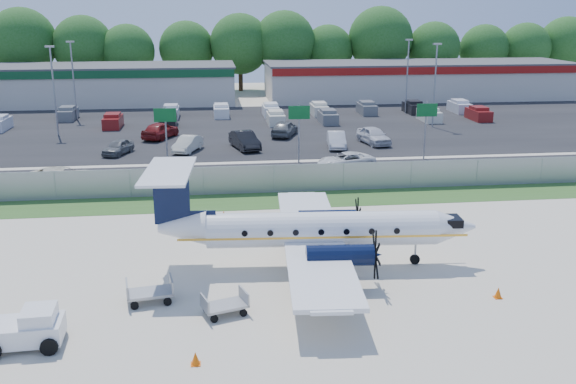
{
  "coord_description": "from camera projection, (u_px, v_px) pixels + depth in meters",
  "views": [
    {
      "loc": [
        -4.37,
        -29.68,
        12.56
      ],
      "look_at": [
        0.0,
        6.0,
        2.3
      ],
      "focal_mm": 40.0,
      "sensor_mm": 36.0,
      "label": 1
    }
  ],
  "objects": [
    {
      "name": "building_east",
      "position": [
        418.0,
        80.0,
        93.76
      ],
      "size": [
        44.4,
        12.4,
        5.24
      ],
      "color": "beige",
      "rests_on": "ground"
    },
    {
      "name": "parked_car_a",
      "position": [
        119.0,
        154.0,
        57.63
      ],
      "size": [
        2.83,
        4.24,
        1.34
      ],
      "primitive_type": "imported",
      "rotation": [
        0.0,
        0.0,
        -0.35
      ],
      "color": "#595B5E",
      "rests_on": "ground"
    },
    {
      "name": "grass_verge",
      "position": [
        277.0,
        200.0,
        43.73
      ],
      "size": [
        170.0,
        4.0,
        0.02
      ],
      "primitive_type": "cube",
      "color": "#2D561E",
      "rests_on": "ground"
    },
    {
      "name": "baggage_cart_far",
      "position": [
        225.0,
        305.0,
        27.27
      ],
      "size": [
        2.11,
        1.64,
        0.98
      ],
      "color": "gray",
      "rests_on": "ground"
    },
    {
      "name": "road_car_mid",
      "position": [
        346.0,
        169.0,
        52.51
      ],
      "size": [
        5.13,
        3.22,
        1.32
      ],
      "primitive_type": "imported",
      "rotation": [
        0.0,
        0.0,
        -1.34
      ],
      "color": "silver",
      "rests_on": "ground"
    },
    {
      "name": "parking_lot",
      "position": [
        250.0,
        128.0,
        70.46
      ],
      "size": [
        170.0,
        32.0,
        0.02
      ],
      "primitive_type": "cube",
      "color": "black",
      "rests_on": "ground"
    },
    {
      "name": "access_road",
      "position": [
        268.0,
        175.0,
        50.41
      ],
      "size": [
        170.0,
        8.0,
        0.02
      ],
      "primitive_type": "cube",
      "color": "black",
      "rests_on": "ground"
    },
    {
      "name": "sign_left",
      "position": [
        165.0,
        123.0,
        52.22
      ],
      "size": [
        1.8,
        0.26,
        5.0
      ],
      "color": "gray",
      "rests_on": "ground"
    },
    {
      "name": "cone_port_wing",
      "position": [
        195.0,
        358.0,
        23.47
      ],
      "size": [
        0.36,
        0.36,
        0.51
      ],
      "color": "#EC5B07",
      "rests_on": "ground"
    },
    {
      "name": "tree_line",
      "position": [
        237.0,
        91.0,
        102.91
      ],
      "size": [
        112.0,
        6.0,
        14.0
      ],
      "primitive_type": null,
      "color": "#1C4E17",
      "rests_on": "ground"
    },
    {
      "name": "building_west",
      "position": [
        65.0,
        85.0,
        87.91
      ],
      "size": [
        46.4,
        12.4,
        5.24
      ],
      "color": "beige",
      "rests_on": "ground"
    },
    {
      "name": "pushback_tug",
      "position": [
        28.0,
        328.0,
        24.69
      ],
      "size": [
        2.88,
        2.12,
        1.51
      ],
      "color": "white",
      "rests_on": "ground"
    },
    {
      "name": "cone_nose",
      "position": [
        498.0,
        293.0,
        28.92
      ],
      "size": [
        0.36,
        0.36,
        0.51
      ],
      "color": "#EC5B07",
      "rests_on": "ground"
    },
    {
      "name": "light_pole_se",
      "position": [
        407.0,
        71.0,
        79.0
      ],
      "size": [
        0.9,
        0.35,
        9.09
      ],
      "color": "gray",
      "rests_on": "ground"
    },
    {
      "name": "parked_car_b",
      "position": [
        188.0,
        152.0,
        58.77
      ],
      "size": [
        2.9,
        4.56,
        1.42
      ],
      "primitive_type": "imported",
      "rotation": [
        0.0,
        0.0,
        -0.35
      ],
      "color": "beige",
      "rests_on": "ground"
    },
    {
      "name": "far_parking_rows",
      "position": [
        248.0,
        120.0,
        75.23
      ],
      "size": [
        56.0,
        10.0,
        1.6
      ],
      "primitive_type": null,
      "color": "gray",
      "rests_on": "ground"
    },
    {
      "name": "baggage_cart_near",
      "position": [
        150.0,
        292.0,
        28.41
      ],
      "size": [
        2.19,
        1.52,
        1.07
      ],
      "color": "gray",
      "rests_on": "ground"
    },
    {
      "name": "light_pole_sw",
      "position": [
        73.0,
        75.0,
        74.32
      ],
      "size": [
        0.9,
        0.35,
        9.09
      ],
      "color": "gray",
      "rests_on": "ground"
    },
    {
      "name": "light_pole_nw",
      "position": [
        53.0,
        85.0,
        64.78
      ],
      "size": [
        0.9,
        0.35,
        9.09
      ],
      "color": "gray",
      "rests_on": "ground"
    },
    {
      "name": "perimeter_fence",
      "position": [
        274.0,
        179.0,
        45.37
      ],
      "size": [
        120.0,
        0.06,
        1.99
      ],
      "color": "gray",
      "rests_on": "ground"
    },
    {
      "name": "ground",
      "position": [
        302.0,
        268.0,
        32.28
      ],
      "size": [
        170.0,
        170.0,
        0.0
      ],
      "primitive_type": "plane",
      "color": "beige",
      "rests_on": "ground"
    },
    {
      "name": "light_pole_ne",
      "position": [
        435.0,
        80.0,
        69.45
      ],
      "size": [
        0.9,
        0.35,
        9.09
      ],
      "color": "gray",
      "rests_on": "ground"
    },
    {
      "name": "aircraft",
      "position": [
        315.0,
        229.0,
        32.03
      ],
      "size": [
        16.59,
        16.35,
        5.12
      ],
      "color": "white",
      "rests_on": "ground"
    },
    {
      "name": "parked_car_c",
      "position": [
        245.0,
        149.0,
        59.88
      ],
      "size": [
        2.93,
        5.29,
        1.65
      ],
      "primitive_type": "imported",
      "rotation": [
        0.0,
        0.0,
        0.25
      ],
      "color": "black",
      "rests_on": "ground"
    },
    {
      "name": "sign_mid",
      "position": [
        299.0,
        121.0,
        53.5
      ],
      "size": [
        1.8,
        0.26,
        5.0
      ],
      "color": "gray",
      "rests_on": "ground"
    },
    {
      "name": "sign_right",
      "position": [
        426.0,
        118.0,
        54.79
      ],
      "size": [
        1.8,
        0.26,
        5.0
      ],
      "color": "gray",
      "rests_on": "ground"
    },
    {
      "name": "parked_car_g",
      "position": [
        285.0,
        136.0,
        65.92
      ],
      "size": [
        3.56,
        5.21,
        1.65
      ],
      "primitive_type": "imported",
      "rotation": [
        0.0,
        0.0,
        2.77
      ],
      "color": "#595B5E",
      "rests_on": "ground"
    },
    {
      "name": "road_car_west",
      "position": [
        63.0,
        187.0,
        46.97
      ],
      "size": [
        5.49,
        2.77,
        1.49
      ],
      "primitive_type": "imported",
      "rotation": [
        0.0,
        0.0,
        1.63
      ],
      "color": "beige",
      "rests_on": "ground"
    },
    {
      "name": "parked_car_e",
      "position": [
        373.0,
        144.0,
        62.1
      ],
      "size": [
        2.82,
        5.12,
        1.65
      ],
      "primitive_type": "imported",
      "rotation": [
        0.0,
        0.0,
        0.19
      ],
      "color": "silver",
      "rests_on": "ground"
    },
    {
      "name": "parked_car_d",
      "position": [
        336.0,
        148.0,
        60.45
      ],
      "size": [
        2.1,
        4.68,
        1.49
      ],
      "primitive_type": "imported",
      "rotation": [
        0.0,
        0.0,
        -0.12
      ],
      "color": "silver",
      "rests_on": "ground"
    },
    {
      "name": "cone_starboard_wing",
      "position": [
        224.0,
        216.0,
        39.53
      ],
      "size": [
        0.43,
        0.43,
        0.61
      ],
      "color": "#EC5B07",
      "rests_on": "ground"
    },
    {
      "name": "parked_car_f",
      "position": [
        161.0,
        138.0,
        64.73
      ],
      "size": [
        3.91,
        5.4,
        1.71
      ],
      "primitive_type": "imported",
      "rotation": [
        0.0,
        0.0,
        2.71
      ],
      "color": "maroon",
      "rests_on": "ground"
    }
  ]
}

